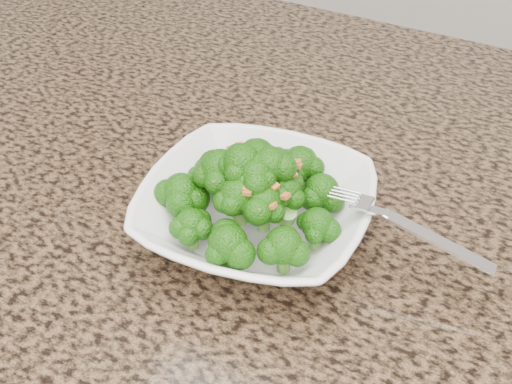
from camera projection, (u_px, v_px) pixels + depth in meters
The scene contains 5 objects.
granite_counter at pixel (275, 260), 0.61m from camera, with size 1.64×1.04×0.03m, color brown.
bowl at pixel (256, 212), 0.60m from camera, with size 0.21×0.21×0.05m, color white.
broccoli_pile at pixel (256, 161), 0.56m from camera, with size 0.19×0.19×0.07m, color #1C5D0A, non-canonical shape.
garlic_topping at pixel (256, 127), 0.54m from camera, with size 0.11×0.11×0.01m, color #B76C2C, non-canonical shape.
fork at pixel (382, 213), 0.55m from camera, with size 0.17×0.03×0.01m, color silver, non-canonical shape.
Camera 1 is at (0.19, -0.09, 1.32)m, focal length 45.00 mm.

